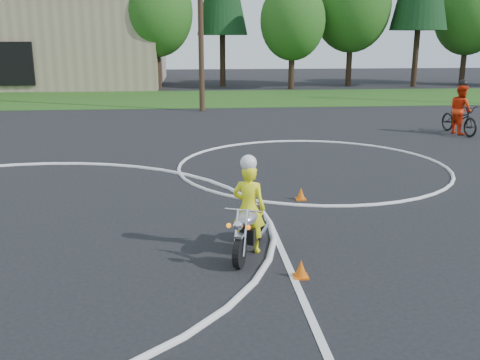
{
  "coord_description": "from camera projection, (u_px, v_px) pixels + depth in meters",
  "views": [
    {
      "loc": [
        4.41,
        -7.42,
        3.76
      ],
      "look_at": [
        5.32,
        2.51,
        1.1
      ],
      "focal_mm": 40.0,
      "sensor_mm": 36.0,
      "label": 1
    }
  ],
  "objects": [
    {
      "name": "grass_strip",
      "position": [
        121.0,
        99.0,
        33.69
      ],
      "size": [
        120.0,
        10.0,
        0.02
      ],
      "primitive_type": "cube",
      "color": "#1E4714",
      "rests_on": "ground"
    },
    {
      "name": "rider_second_grp",
      "position": [
        460.0,
        115.0,
        21.4
      ],
      "size": [
        1.09,
        2.34,
        2.17
      ],
      "rotation": [
        0.0,
        0.0,
        0.14
      ],
      "color": "black",
      "rests_on": "ground"
    },
    {
      "name": "traffic_cones",
      "position": [
        214.0,
        219.0,
        11.01
      ],
      "size": [
        20.6,
        11.42,
        0.3
      ],
      "color": "#DF5C0B",
      "rests_on": "ground"
    },
    {
      "name": "primary_motorcycle",
      "position": [
        249.0,
        229.0,
        9.49
      ],
      "size": [
        0.91,
        1.76,
        0.97
      ],
      "rotation": [
        0.0,
        0.0,
        -0.36
      ],
      "color": "black",
      "rests_on": "ground"
    },
    {
      "name": "rider_primary_grp",
      "position": [
        249.0,
        205.0,
        9.51
      ],
      "size": [
        0.7,
        0.58,
        1.8
      ],
      "rotation": [
        0.0,
        0.0,
        -0.36
      ],
      "color": "#FEFF1A",
      "rests_on": "ground"
    },
    {
      "name": "utility_poles",
      "position": [
        200.0,
        8.0,
        27.02
      ],
      "size": [
        41.6,
        1.12,
        10.0
      ],
      "color": "#473321",
      "rests_on": "ground"
    },
    {
      "name": "course_markings",
      "position": [
        94.0,
        209.0,
        12.09
      ],
      "size": [
        19.05,
        19.05,
        0.12
      ],
      "color": "silver",
      "rests_on": "ground"
    }
  ]
}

